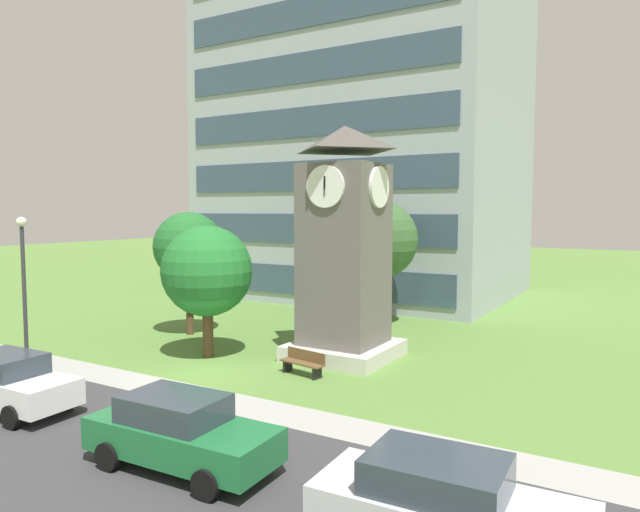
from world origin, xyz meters
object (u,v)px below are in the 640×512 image
(street_lamp, at_px, (24,276))
(parked_car_green, at_px, (180,431))
(tree_streetside, at_px, (189,247))
(parked_car_white, at_px, (9,382))
(tree_near_tower, at_px, (379,240))
(park_bench, at_px, (303,362))
(tree_by_building, at_px, (207,271))
(parked_car_silver, at_px, (446,506))
(clock_tower, at_px, (344,257))

(street_lamp, bearing_deg, parked_car_green, -15.40)
(tree_streetside, xyz_separation_m, parked_car_white, (2.84, -10.56, -3.31))
(tree_near_tower, bearing_deg, park_bench, -80.73)
(tree_by_building, bearing_deg, parked_car_white, -95.85)
(parked_car_green, distance_m, parked_car_silver, 6.31)
(tree_by_building, bearing_deg, park_bench, -2.33)
(tree_near_tower, bearing_deg, parked_car_silver, -61.66)
(parked_car_white, xyz_separation_m, parked_car_green, (7.06, -0.20, 0.00))
(clock_tower, relative_size, street_lamp, 1.62)
(clock_tower, height_order, parked_car_silver, clock_tower)
(tree_near_tower, bearing_deg, parked_car_white, -102.63)
(tree_near_tower, relative_size, parked_car_white, 1.46)
(street_lamp, distance_m, tree_near_tower, 16.34)
(street_lamp, distance_m, tree_by_building, 6.57)
(clock_tower, distance_m, tree_near_tower, 7.02)
(tree_near_tower, distance_m, parked_car_white, 18.08)
(parked_car_white, bearing_deg, clock_tower, 62.10)
(tree_by_building, bearing_deg, clock_tower, 29.84)
(tree_by_building, height_order, parked_car_white, tree_by_building)
(tree_streetside, bearing_deg, street_lamp, -93.87)
(tree_near_tower, bearing_deg, parked_car_green, -79.67)
(tree_near_tower, height_order, tree_streetside, tree_near_tower)
(park_bench, xyz_separation_m, parked_car_silver, (7.91, -7.88, 0.40))
(parked_car_white, bearing_deg, tree_near_tower, 77.37)
(street_lamp, xyz_separation_m, tree_by_building, (4.16, 5.08, -0.06))
(parked_car_white, height_order, parked_car_silver, same)
(park_bench, relative_size, parked_car_silver, 0.39)
(parked_car_green, bearing_deg, parked_car_white, 178.40)
(clock_tower, relative_size, tree_streetside, 1.58)
(tree_streetside, height_order, parked_car_green, tree_streetside)
(street_lamp, relative_size, parked_car_silver, 1.19)
(clock_tower, xyz_separation_m, parked_car_white, (-5.55, -10.49, -3.21))
(tree_streetside, xyz_separation_m, parked_car_green, (9.90, -10.75, -3.30))
(street_lamp, height_order, tree_near_tower, tree_near_tower)
(clock_tower, bearing_deg, park_bench, -91.77)
(clock_tower, bearing_deg, parked_car_white, -117.90)
(tree_by_building, xyz_separation_m, tree_streetside, (-3.63, 2.80, 0.69))
(tree_streetside, bearing_deg, clock_tower, -0.45)
(parked_car_green, bearing_deg, park_bench, 101.63)
(park_bench, bearing_deg, tree_near_tower, 99.27)
(street_lamp, xyz_separation_m, tree_streetside, (0.53, 7.88, 0.63))
(clock_tower, bearing_deg, tree_by_building, -150.16)
(street_lamp, relative_size, tree_near_tower, 0.88)
(park_bench, distance_m, parked_car_white, 9.35)
(park_bench, distance_m, street_lamp, 10.56)
(tree_near_tower, distance_m, tree_streetside, 9.51)
(street_lamp, relative_size, parked_car_green, 1.22)
(tree_near_tower, relative_size, tree_streetside, 1.10)
(clock_tower, distance_m, tree_streetside, 8.39)
(park_bench, xyz_separation_m, parked_car_green, (1.60, -7.77, 0.40))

